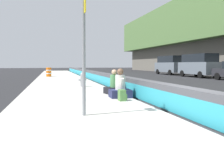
# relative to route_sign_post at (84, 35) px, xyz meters

# --- Properties ---
(ground_plane) EXTENTS (160.00, 160.00, 0.00)m
(ground_plane) POSITION_rel_route_sign_post_xyz_m (-0.46, -2.68, -2.21)
(ground_plane) COLOR #232326
(ground_plane) RESTS_ON ground
(sidewalk_strip) EXTENTS (80.00, 4.40, 0.14)m
(sidewalk_strip) POSITION_rel_route_sign_post_xyz_m (-0.46, -0.03, -2.14)
(sidewalk_strip) COLOR #B5B2A8
(sidewalk_strip) RESTS_ON ground_plane
(jersey_barrier) EXTENTS (76.00, 0.45, 0.85)m
(jersey_barrier) POSITION_rel_route_sign_post_xyz_m (-0.46, -2.68, -1.79)
(jersey_barrier) COLOR #47474C
(jersey_barrier) RESTS_ON ground_plane
(route_sign_post) EXTENTS (0.44, 0.09, 3.60)m
(route_sign_post) POSITION_rel_route_sign_post_xyz_m (0.00, 0.00, 0.00)
(route_sign_post) COLOR gray
(route_sign_post) RESTS_ON sidewalk_strip
(fire_hydrant) EXTENTS (0.26, 0.46, 0.88)m
(fire_hydrant) POSITION_rel_route_sign_post_xyz_m (7.38, -0.94, -1.62)
(fire_hydrant) COLOR gray
(fire_hydrant) RESTS_ON sidewalk_strip
(seated_person_foreground) EXTENTS (0.74, 0.86, 1.15)m
(seated_person_foreground) POSITION_rel_route_sign_post_xyz_m (2.74, -1.83, -1.71)
(seated_person_foreground) COLOR #23284C
(seated_person_foreground) RESTS_ON sidewalk_strip
(seated_person_middle) EXTENTS (0.83, 0.91, 1.09)m
(seated_person_middle) POSITION_rel_route_sign_post_xyz_m (3.89, -1.90, -1.73)
(seated_person_middle) COLOR black
(seated_person_middle) RESTS_ON sidewalk_strip
(backpack) EXTENTS (0.32, 0.28, 0.40)m
(backpack) POSITION_rel_route_sign_post_xyz_m (1.94, -1.65, -1.88)
(backpack) COLOR #4C7A3D
(backpack) RESTS_ON sidewalk_strip
(construction_barrel) EXTENTS (0.54, 0.54, 0.95)m
(construction_barrel) POSITION_rel_route_sign_post_xyz_m (18.62, 1.10, -1.59)
(construction_barrel) COLOR orange
(construction_barrel) RESTS_ON sidewalk_strip
(parked_car_fourth) EXTENTS (5.11, 2.12, 2.56)m
(parked_car_fourth) POSITION_rel_route_sign_post_xyz_m (15.61, -14.86, -0.86)
(parked_car_fourth) COLOR slate
(parked_car_fourth) RESTS_ON ground_plane
(parked_car_midline) EXTENTS (5.16, 2.24, 2.56)m
(parked_car_midline) POSITION_rel_route_sign_post_xyz_m (21.98, -14.96, -0.86)
(parked_car_midline) COLOR slate
(parked_car_midline) RESTS_ON ground_plane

